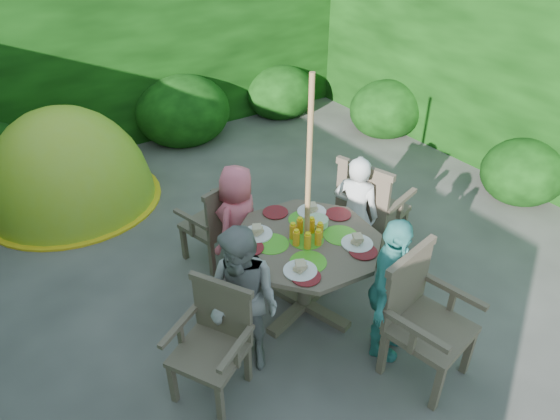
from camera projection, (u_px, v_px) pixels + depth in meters
ground at (271, 262)px, 5.18m from camera, size 60.00×60.00×0.00m
hedge_enclosure at (203, 108)px, 5.43m from camera, size 9.00×9.00×2.50m
patio_table at (306, 251)px, 4.29m from camera, size 1.65×1.65×0.92m
parasol_pole at (308, 206)px, 4.04m from camera, size 0.05×0.05×2.20m
garden_chair_right at (370, 206)px, 5.04m from camera, size 0.71×0.76×1.05m
garden_chair_left at (214, 340)px, 3.67m from camera, size 0.67×0.69×0.88m
garden_chair_back at (217, 221)px, 4.95m from camera, size 0.65×0.61×0.91m
garden_chair_front at (422, 316)px, 3.77m from camera, size 0.71×0.65×1.02m
child_right at (355, 214)px, 4.83m from camera, size 0.49×0.54×1.23m
child_left at (243, 302)px, 3.77m from camera, size 0.70×0.77×1.28m
child_back at (238, 223)px, 4.74m from camera, size 0.69×0.60×1.18m
child_front at (389, 291)px, 3.86m from camera, size 0.80×0.68×1.29m
dome_tent at (75, 201)px, 6.19m from camera, size 2.10×2.10×2.40m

